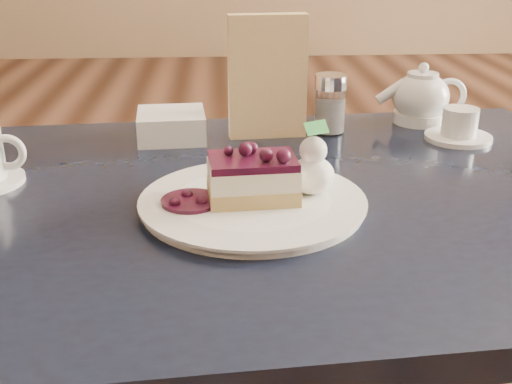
{
  "coord_description": "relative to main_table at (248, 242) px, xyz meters",
  "views": [
    {
      "loc": [
        0.12,
        -0.57,
        1.03
      ],
      "look_at": [
        0.16,
        0.11,
        0.75
      ],
      "focal_mm": 45.0,
      "sensor_mm": 36.0,
      "label": 1
    }
  ],
  "objects": [
    {
      "name": "cheesecake_slice",
      "position": [
        0.0,
        -0.05,
        0.11
      ],
      "size": [
        0.12,
        0.09,
        0.06
      ],
      "rotation": [
        0.0,
        0.0,
        0.07
      ],
      "color": "tan",
      "rests_on": "dessert_plate"
    },
    {
      "name": "sugar_shaker",
      "position": [
        0.15,
        0.27,
        0.13
      ],
      "size": [
        0.06,
        0.06,
        0.1
      ],
      "color": "white",
      "rests_on": "main_table"
    },
    {
      "name": "main_table",
      "position": [
        0.0,
        0.0,
        0.0
      ],
      "size": [
        1.16,
        0.82,
        0.7
      ],
      "rotation": [
        0.0,
        0.0,
        0.07
      ],
      "color": "black",
      "rests_on": "ground"
    },
    {
      "name": "menu_card",
      "position": [
        0.05,
        0.26,
        0.17
      ],
      "size": [
        0.13,
        0.04,
        0.2
      ],
      "primitive_type": "cube",
      "rotation": [
        0.0,
        0.0,
        0.07
      ],
      "color": "#FFEEAB",
      "rests_on": "main_table"
    },
    {
      "name": "napkin_stack",
      "position": [
        -0.12,
        0.25,
        0.1
      ],
      "size": [
        0.12,
        0.12,
        0.05
      ],
      "primitive_type": "cube",
      "rotation": [
        0.0,
        0.0,
        0.07
      ],
      "color": "white",
      "rests_on": "main_table"
    },
    {
      "name": "berry_sauce",
      "position": [
        -0.07,
        -0.06,
        0.09
      ],
      "size": [
        0.07,
        0.07,
        0.01
      ],
      "primitive_type": "cylinder",
      "color": "#370922",
      "rests_on": "dessert_plate"
    },
    {
      "name": "whipped_cream",
      "position": [
        0.08,
        -0.03,
        0.11
      ],
      "size": [
        0.06,
        0.06,
        0.05
      ],
      "color": "white",
      "rests_on": "dessert_plate"
    },
    {
      "name": "tea_set",
      "position": [
        0.34,
        0.3,
        0.11
      ],
      "size": [
        0.19,
        0.21,
        0.1
      ],
      "color": "white",
      "rests_on": "main_table"
    },
    {
      "name": "dessert_plate",
      "position": [
        0.0,
        -0.05,
        0.08
      ],
      "size": [
        0.28,
        0.28,
        0.01
      ],
      "primitive_type": "cylinder",
      "color": "white",
      "rests_on": "main_table"
    }
  ]
}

